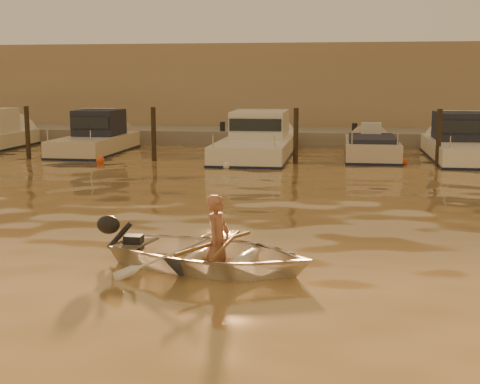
% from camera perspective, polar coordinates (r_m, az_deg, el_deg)
% --- Properties ---
extents(ground_plane, '(160.00, 160.00, 0.00)m').
position_cam_1_polar(ground_plane, '(10.85, 0.71, -6.65)').
color(ground_plane, brown).
rests_on(ground_plane, ground).
extents(dinghy, '(3.84, 3.14, 0.70)m').
position_cam_1_polar(dinghy, '(10.91, -2.39, -5.33)').
color(dinghy, silver).
rests_on(dinghy, ground_plane).
extents(person, '(0.48, 0.62, 1.52)m').
position_cam_1_polar(person, '(10.81, -1.91, -4.21)').
color(person, '#A36A51').
rests_on(person, dinghy).
extents(outboard_motor, '(0.97, 0.60, 0.70)m').
position_cam_1_polar(outboard_motor, '(11.58, -9.16, -4.29)').
color(outboard_motor, black).
rests_on(outboard_motor, dinghy).
extents(oar_port, '(0.12, 2.10, 0.13)m').
position_cam_1_polar(oar_port, '(10.76, -1.18, -4.48)').
color(oar_port, brown).
rests_on(oar_port, dinghy).
extents(oar_starboard, '(0.90, 1.95, 0.13)m').
position_cam_1_polar(oar_starboard, '(10.84, -2.15, -4.38)').
color(oar_starboard, brown).
rests_on(oar_starboard, dinghy).
extents(moored_boat_1, '(2.11, 6.34, 1.75)m').
position_cam_1_polar(moored_boat_1, '(28.28, -12.27, 4.54)').
color(moored_boat_1, beige).
rests_on(moored_boat_1, ground_plane).
extents(moored_boat_2, '(2.66, 8.77, 1.75)m').
position_cam_1_polar(moored_boat_2, '(26.63, 1.51, 4.45)').
color(moored_boat_2, white).
rests_on(moored_boat_2, ground_plane).
extents(moored_boat_3, '(1.98, 5.74, 0.95)m').
position_cam_1_polar(moored_boat_3, '(26.49, 11.14, 3.38)').
color(moored_boat_3, beige).
rests_on(moored_boat_3, ground_plane).
extents(moored_boat_4, '(2.39, 7.33, 1.75)m').
position_cam_1_polar(moored_boat_4, '(26.82, 18.50, 3.99)').
color(moored_boat_4, white).
rests_on(moored_boat_4, ground_plane).
extents(piling_0, '(0.18, 0.18, 2.20)m').
position_cam_1_polar(piling_0, '(26.99, -17.67, 4.66)').
color(piling_0, '#2D2319').
rests_on(piling_0, ground_plane).
extents(piling_1, '(0.18, 0.18, 2.20)m').
position_cam_1_polar(piling_1, '(25.18, -7.38, 4.70)').
color(piling_1, '#2D2319').
rests_on(piling_1, ground_plane).
extents(piling_2, '(0.18, 0.18, 2.20)m').
position_cam_1_polar(piling_2, '(24.26, 4.78, 4.56)').
color(piling_2, '#2D2319').
rests_on(piling_2, ground_plane).
extents(piling_3, '(0.18, 0.18, 2.20)m').
position_cam_1_polar(piling_3, '(24.44, 16.59, 4.23)').
color(piling_3, '#2D2319').
rests_on(piling_3, ground_plane).
extents(fender_b, '(0.30, 0.30, 0.30)m').
position_cam_1_polar(fender_b, '(24.90, -11.84, 2.67)').
color(fender_b, '#E14C1A').
rests_on(fender_b, ground_plane).
extents(fender_c, '(0.30, 0.30, 0.30)m').
position_cam_1_polar(fender_c, '(22.93, -1.14, 2.29)').
color(fender_c, white).
rests_on(fender_c, ground_plane).
extents(fender_d, '(0.30, 0.30, 0.30)m').
position_cam_1_polar(fender_d, '(24.61, 13.74, 2.52)').
color(fender_d, '#DD451A').
rests_on(fender_d, ground_plane).
extents(quay, '(52.00, 4.00, 1.00)m').
position_cam_1_polar(quay, '(31.98, 6.08, 4.42)').
color(quay, gray).
rests_on(quay, ground_plane).
extents(waterfront_building, '(46.00, 7.00, 4.80)m').
position_cam_1_polar(waterfront_building, '(37.35, 6.54, 8.62)').
color(waterfront_building, '#9E8466').
rests_on(waterfront_building, quay).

